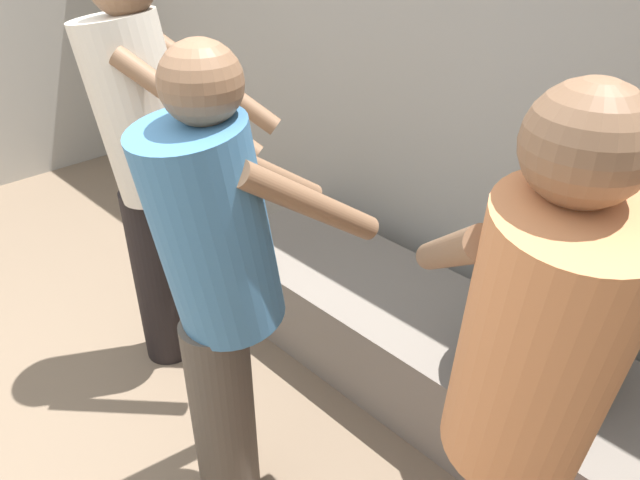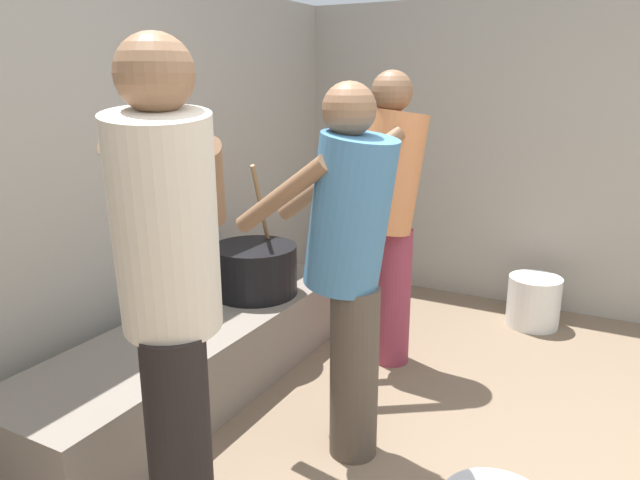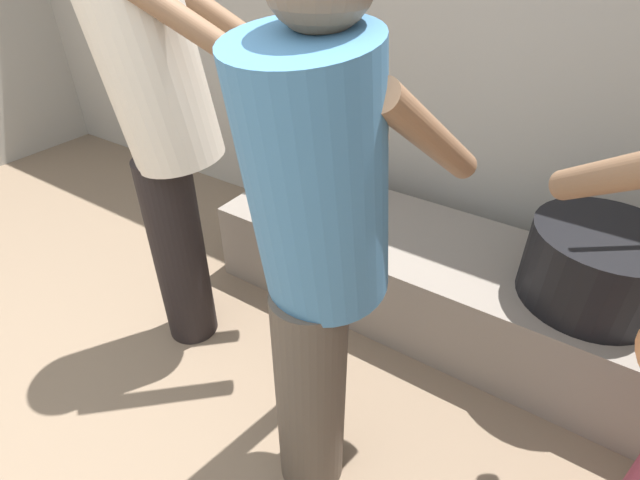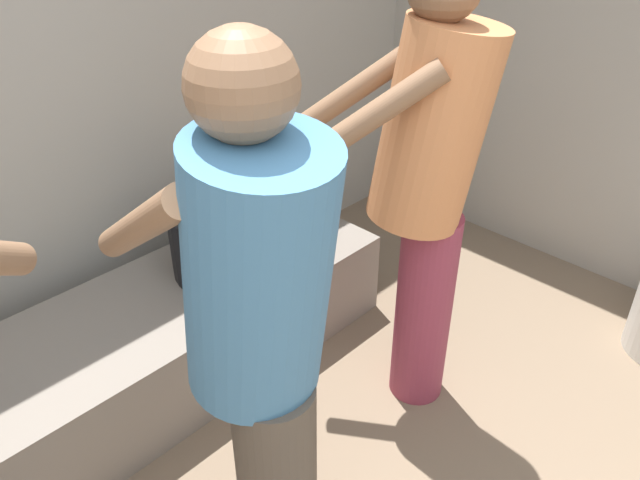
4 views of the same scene
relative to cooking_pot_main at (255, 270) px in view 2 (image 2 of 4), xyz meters
name	(u,v)px [view 2 (image 2 of 4)]	position (x,y,z in m)	size (l,w,h in m)	color
block_enclosure_right	(636,162)	(1.63, -1.79, 0.51)	(0.20, 4.87, 2.05)	#9E998E
hearth_ledge	(200,356)	(-0.47, 0.02, -0.32)	(2.08, 0.60, 0.37)	slate
cooking_pot_main	(255,270)	(0.00, 0.00, 0.00)	(0.47, 0.47, 0.73)	black
cook_in_orange_shirt	(390,204)	(0.26, -0.68, 0.39)	(0.69, 0.69, 1.57)	#8C3347
cook_in_cream_shirt	(170,282)	(-1.33, -0.62, 0.44)	(0.74, 0.66, 1.66)	black
cook_in_blue_shirt	(349,255)	(-0.57, -0.85, 0.36)	(0.39, 0.67, 1.53)	#4C4238
bucket_white_plastic	(534,301)	(1.18, -1.33, -0.35)	(0.33, 0.33, 0.32)	silver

